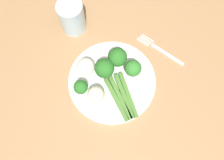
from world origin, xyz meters
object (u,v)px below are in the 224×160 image
object	(u,v)px
broccoli_near_center	(117,57)
broccoli_back_right	(104,68)
dining_table	(121,71)
water_glass	(72,17)
broccoli_front	(81,87)
asparagus_bundle	(122,97)
cauliflower_right	(96,95)
broccoli_left	(133,68)
cauliflower_near_fork	(86,67)
plate	(112,81)
fork	(160,50)

from	to	relation	value
broccoli_near_center	broccoli_back_right	bearing A→B (deg)	176.70
dining_table	water_glass	world-z (taller)	water_glass
broccoli_front	broccoli_back_right	size ratio (longest dim) A/B	0.72
asparagus_bundle	cauliflower_right	size ratio (longest dim) A/B	2.93
broccoli_back_right	broccoli_near_center	xyz separation A→B (m)	(0.05, -0.00, -0.00)
dining_table	cauliflower_right	size ratio (longest dim) A/B	26.85
broccoli_front	broccoli_left	xyz separation A→B (m)	(0.15, -0.06, 0.01)
dining_table	cauliflower_near_fork	size ratio (longest dim) A/B	25.34
asparagus_bundle	broccoli_back_right	size ratio (longest dim) A/B	2.10
dining_table	water_glass	bearing A→B (deg)	99.01
broccoli_front	water_glass	xyz separation A→B (m)	(0.13, 0.19, 0.01)
plate	cauliflower_near_fork	size ratio (longest dim) A/B	4.91
fork	water_glass	distance (m)	0.30
fork	asparagus_bundle	bearing A→B (deg)	88.24
cauliflower_near_fork	fork	xyz separation A→B (m)	(0.22, -0.10, -0.04)
dining_table	broccoli_back_right	world-z (taller)	broccoli_back_right
broccoli_back_right	cauliflower_near_fork	distance (m)	0.06
broccoli_back_right	cauliflower_right	size ratio (longest dim) A/B	1.40
asparagus_bundle	cauliflower_right	world-z (taller)	cauliflower_right
plate	fork	distance (m)	0.19
broccoli_front	water_glass	distance (m)	0.23
cauliflower_near_fork	water_glass	bearing A→B (deg)	63.66
broccoli_back_right	plate	bearing A→B (deg)	-89.43
plate	cauliflower_right	distance (m)	0.08
water_glass	broccoli_left	bearing A→B (deg)	-85.38
broccoli_front	broccoli_near_center	xyz separation A→B (m)	(0.14, -0.01, 0.01)
broccoli_near_center	cauliflower_right	xyz separation A→B (m)	(-0.12, -0.04, -0.01)
dining_table	broccoli_back_right	bearing A→B (deg)	177.02
plate	broccoli_front	bearing A→B (deg)	155.57
cauliflower_right	cauliflower_near_fork	xyz separation A→B (m)	(0.03, 0.08, 0.00)
broccoli_back_right	cauliflower_near_fork	bearing A→B (deg)	127.94
broccoli_left	broccoli_back_right	bearing A→B (deg)	137.05
asparagus_bundle	broccoli_back_right	bearing A→B (deg)	11.87
plate	cauliflower_near_fork	bearing A→B (deg)	113.24
broccoli_front	asparagus_bundle	bearing A→B (deg)	-53.52
broccoli_back_right	fork	distance (m)	0.20
broccoli_near_center	plate	bearing A→B (deg)	-147.87
cauliflower_near_fork	fork	bearing A→B (deg)	-25.37
asparagus_bundle	broccoli_front	bearing A→B (deg)	56.60
dining_table	asparagus_bundle	xyz separation A→B (m)	(-0.09, -0.09, 0.12)
broccoli_back_right	water_glass	distance (m)	0.20
cauliflower_right	cauliflower_near_fork	bearing A→B (deg)	67.52
broccoli_near_center	dining_table	bearing A→B (deg)	-2.22
plate	fork	xyz separation A→B (m)	(0.19, -0.03, -0.01)
broccoli_front	broccoli_near_center	size ratio (longest dim) A/B	0.73
broccoli_front	water_glass	world-z (taller)	water_glass
broccoli_near_center	broccoli_left	size ratio (longest dim) A/B	1.14
broccoli_front	broccoli_left	world-z (taller)	broccoli_left
water_glass	dining_table	bearing A→B (deg)	-80.99
broccoli_left	fork	bearing A→B (deg)	-2.04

